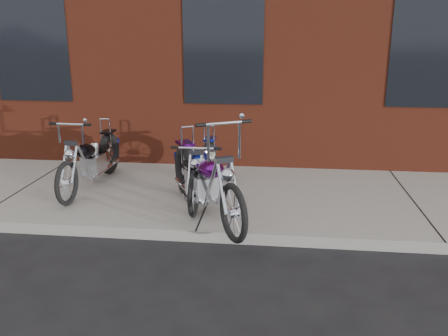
# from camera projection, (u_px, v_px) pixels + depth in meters

# --- Properties ---
(ground) EXTENTS (120.00, 120.00, 0.00)m
(ground) POSITION_uv_depth(u_px,v_px,m) (196.00, 242.00, 5.96)
(ground) COLOR black
(ground) RESTS_ON ground
(sidewalk) EXTENTS (22.00, 3.00, 0.15)m
(sidewalk) POSITION_uv_depth(u_px,v_px,m) (212.00, 197.00, 7.37)
(sidewalk) COLOR gray
(sidewalk) RESTS_ON ground
(chopper_purple) EXTENTS (1.32, 2.23, 1.40)m
(chopper_purple) POSITION_uv_depth(u_px,v_px,m) (205.00, 183.00, 6.34)
(chopper_purple) COLOR black
(chopper_purple) RESTS_ON sidewalk
(chopper_blue) EXTENTS (0.54, 2.20, 0.96)m
(chopper_blue) POSITION_uv_depth(u_px,v_px,m) (203.00, 171.00, 7.08)
(chopper_blue) COLOR black
(chopper_blue) RESTS_ON sidewalk
(chopper_third) EXTENTS (0.55, 2.26, 1.15)m
(chopper_third) POSITION_uv_depth(u_px,v_px,m) (91.00, 162.00, 7.52)
(chopper_third) COLOR black
(chopper_third) RESTS_ON sidewalk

